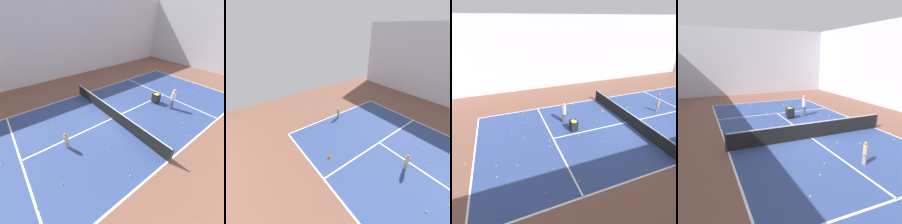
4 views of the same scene
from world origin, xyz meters
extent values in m
plane|color=brown|center=(0.00, 0.00, 0.00)|extent=(38.67, 38.67, 0.00)
cube|color=navy|center=(0.00, 0.00, 0.00)|extent=(10.20, 23.64, 0.00)
cube|color=white|center=(0.00, 11.82, 0.01)|extent=(10.20, 0.10, 0.00)
cube|color=white|center=(-5.10, 0.00, 0.01)|extent=(0.10, 23.64, 0.00)
cube|color=white|center=(5.10, 0.00, 0.01)|extent=(0.10, 23.64, 0.00)
cube|color=white|center=(0.00, -6.50, 0.01)|extent=(10.20, 0.10, 0.00)
cube|color=white|center=(0.00, 6.50, 0.01)|extent=(10.20, 0.10, 0.00)
cube|color=white|center=(0.00, 0.00, 0.01)|extent=(0.10, 13.00, 0.00)
cube|color=silver|center=(-10.69, 0.00, 4.12)|extent=(0.15, 34.97, 8.24)
cylinder|color=#2D2D33|center=(-5.20, 0.00, 0.52)|extent=(0.10, 0.10, 1.04)
cylinder|color=#2D2D33|center=(5.20, 0.00, 0.52)|extent=(0.10, 0.10, 1.04)
cube|color=black|center=(0.00, 0.00, 0.50)|extent=(10.30, 0.03, 0.97)
cube|color=white|center=(0.00, 0.00, 1.01)|extent=(10.30, 0.04, 0.05)
cube|color=#4C4C56|center=(1.91, 4.94, 0.40)|extent=(0.20, 0.30, 0.80)
cylinder|color=silver|center=(1.91, 4.94, 1.15)|extent=(0.39, 0.39, 0.71)
sphere|color=tan|center=(1.91, 4.94, 1.63)|extent=(0.27, 0.27, 0.27)
torus|color=#2D478C|center=(1.92, 4.58, 0.97)|extent=(0.05, 0.28, 0.28)
cube|color=gray|center=(0.68, -3.97, 0.26)|extent=(0.17, 0.21, 0.53)
cylinder|color=tan|center=(0.68, -3.97, 0.76)|extent=(0.30, 0.30, 0.47)
sphere|color=#A87A5B|center=(0.68, -3.97, 1.08)|extent=(0.18, 0.18, 0.18)
cube|color=black|center=(0.48, 4.66, 0.13)|extent=(0.60, 0.52, 0.02)
cube|color=black|center=(0.48, 4.41, 0.50)|extent=(0.60, 0.02, 0.74)
cube|color=black|center=(0.48, 4.91, 0.50)|extent=(0.60, 0.02, 0.74)
cube|color=black|center=(0.19, 4.66, 0.50)|extent=(0.02, 0.52, 0.74)
cube|color=black|center=(0.77, 4.66, 0.50)|extent=(0.02, 0.52, 0.74)
ellipsoid|color=yellow|center=(0.48, 4.66, 0.81)|extent=(0.56, 0.48, 0.16)
cylinder|color=black|center=(0.27, 4.48, 0.07)|extent=(0.05, 0.05, 0.13)
cylinder|color=black|center=(0.69, 4.48, 0.07)|extent=(0.05, 0.05, 0.13)
cylinder|color=black|center=(0.27, 4.85, 0.07)|extent=(0.05, 0.05, 0.13)
cylinder|color=black|center=(0.69, 4.85, 0.07)|extent=(0.05, 0.05, 0.13)
cone|color=orange|center=(2.46, 0.85, 0.13)|extent=(0.23, 0.23, 0.25)
sphere|color=yellow|center=(0.84, 8.45, 0.04)|extent=(0.07, 0.07, 0.07)
sphere|color=yellow|center=(2.75, -5.20, 0.04)|extent=(0.07, 0.07, 0.07)
sphere|color=yellow|center=(3.12, -6.48, 0.04)|extent=(0.07, 0.07, 0.07)
sphere|color=yellow|center=(2.20, -1.92, 0.04)|extent=(0.07, 0.07, 0.07)
sphere|color=yellow|center=(-2.85, -5.17, 0.04)|extent=(0.07, 0.07, 0.07)
sphere|color=yellow|center=(-1.75, -4.04, 0.04)|extent=(0.07, 0.07, 0.07)
sphere|color=yellow|center=(3.49, 7.79, 0.04)|extent=(0.07, 0.07, 0.07)
sphere|color=yellow|center=(1.00, 2.19, 0.04)|extent=(0.07, 0.07, 0.07)
sphere|color=yellow|center=(1.01, -1.33, 0.04)|extent=(0.07, 0.07, 0.07)
sphere|color=yellow|center=(-4.67, 1.76, 0.04)|extent=(0.07, 0.07, 0.07)
sphere|color=yellow|center=(-1.60, 3.37, 0.04)|extent=(0.07, 0.07, 0.07)
sphere|color=yellow|center=(-1.42, 10.51, 0.04)|extent=(0.07, 0.07, 0.07)
sphere|color=yellow|center=(2.86, 8.00, 0.04)|extent=(0.07, 0.07, 0.07)
sphere|color=yellow|center=(-4.18, 6.29, 0.04)|extent=(0.07, 0.07, 0.07)
sphere|color=yellow|center=(5.24, -1.22, 0.04)|extent=(0.07, 0.07, 0.07)
sphere|color=yellow|center=(4.45, -2.28, 0.04)|extent=(0.07, 0.07, 0.07)
sphere|color=yellow|center=(-2.83, 7.36, 0.04)|extent=(0.07, 0.07, 0.07)
sphere|color=yellow|center=(-0.22, 6.85, 0.04)|extent=(0.07, 0.07, 0.07)
sphere|color=yellow|center=(4.70, 2.79, 0.04)|extent=(0.07, 0.07, 0.07)
sphere|color=yellow|center=(-0.36, -7.43, 0.04)|extent=(0.07, 0.07, 0.07)
sphere|color=yellow|center=(-1.84, 9.31, 0.04)|extent=(0.07, 0.07, 0.07)
sphere|color=yellow|center=(-2.32, 10.50, 0.04)|extent=(0.07, 0.07, 0.07)
sphere|color=yellow|center=(1.69, 9.31, 0.04)|extent=(0.07, 0.07, 0.07)
sphere|color=yellow|center=(-4.82, 2.29, 0.04)|extent=(0.07, 0.07, 0.07)
sphere|color=yellow|center=(-4.27, 8.19, 0.04)|extent=(0.07, 0.07, 0.07)
sphere|color=yellow|center=(3.75, 3.83, 0.04)|extent=(0.07, 0.07, 0.07)
sphere|color=yellow|center=(-0.78, 6.98, 0.04)|extent=(0.07, 0.07, 0.07)
sphere|color=yellow|center=(-0.34, 4.57, 0.04)|extent=(0.07, 0.07, 0.07)
sphere|color=yellow|center=(4.53, 8.01, 0.04)|extent=(0.07, 0.07, 0.07)
sphere|color=yellow|center=(4.87, 2.95, 0.04)|extent=(0.07, 0.07, 0.07)
sphere|color=yellow|center=(-1.06, -3.24, 0.04)|extent=(0.07, 0.07, 0.07)
sphere|color=yellow|center=(-0.57, 12.27, 0.04)|extent=(0.07, 0.07, 0.07)
camera|label=1|loc=(7.41, -5.76, 7.02)|focal=24.00mm
camera|label=2|loc=(7.92, -1.55, 7.84)|focal=24.00mm
camera|label=3|loc=(-10.02, 9.36, 7.84)|focal=28.00mm
camera|label=4|loc=(-6.24, -11.28, 5.06)|focal=35.00mm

